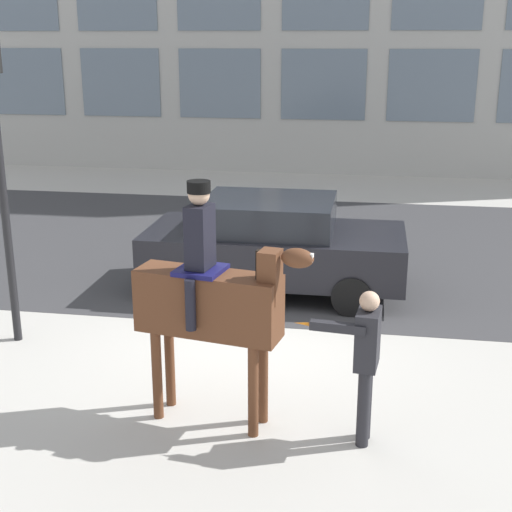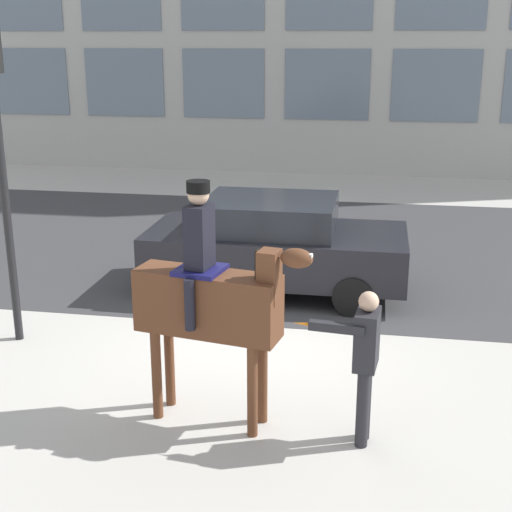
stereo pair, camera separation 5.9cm
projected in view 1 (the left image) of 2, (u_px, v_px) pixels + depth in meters
name	position (u px, v px, depth m)	size (l,w,h in m)	color
ground_plane	(250.00, 340.00, 9.87)	(80.00, 80.00, 0.00)	#B2AFA8
road_surface	(290.00, 246.00, 14.35)	(25.09, 8.50, 0.01)	#38383A
mounted_horse_lead	(211.00, 299.00, 7.40)	(1.97, 0.71, 2.65)	#59331E
pedestrian_bystander	(365.00, 356.00, 7.11)	(0.86, 0.43, 1.65)	#232328
street_car_near_lane	(274.00, 244.00, 11.60)	(4.17, 2.03, 1.55)	black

